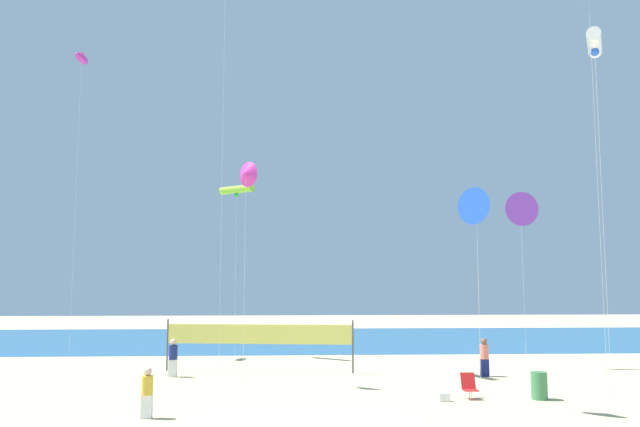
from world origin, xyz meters
name	(u,v)px	position (x,y,z in m)	size (l,w,h in m)	color
ocean_band	(296,339)	(0.00, 28.73, 0.00)	(120.00, 20.00, 0.01)	#28608C
beachgoer_mustard_shirt	(147,391)	(-4.82, 2.67, 0.83)	(0.35, 0.35, 1.55)	white
beachgoer_coral_shirt	(484,356)	(8.20, 10.51, 0.89)	(0.38, 0.38, 1.67)	navy
beachgoer_navy_shirt	(173,356)	(-5.57, 11.03, 0.88)	(0.38, 0.38, 1.65)	white
folding_beach_chair	(469,385)	(6.03, 5.41, 0.47)	(0.52, 0.65, 0.89)	red
trash_barrel	(539,386)	(8.47, 5.09, 0.48)	(0.57, 0.57, 0.97)	#3F7F4C
volleyball_net	(259,336)	(-1.87, 12.36, 1.64)	(8.75, 1.27, 2.40)	#4C4C51
beach_handbag	(444,397)	(4.98, 4.87, 0.15)	(0.37, 0.19, 0.30)	white
kite_magenta_inflatable	(82,59)	(-12.74, 18.78, 17.15)	(0.63, 1.45, 17.59)	silver
kite_magenta_delta	(246,174)	(-2.29, 8.43, 8.61)	(0.98, 0.96, 9.16)	silver
kite_blue_delta	(476,206)	(5.81, 3.26, 6.70)	(1.06, 1.18, 7.33)	silver
kite_white_tube	(594,44)	(10.72, 4.34, 12.88)	(1.39, 2.01, 13.17)	silver
kite_lime_tube	(237,190)	(-3.48, 17.94, 9.34)	(2.09, 1.72, 9.58)	silver
kite_violet_delta	(521,209)	(11.14, 13.29, 7.78)	(1.73, 0.31, 8.65)	silver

